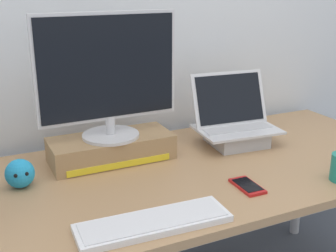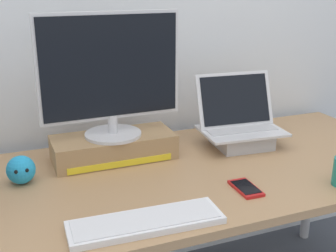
{
  "view_description": "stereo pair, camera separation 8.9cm",
  "coord_description": "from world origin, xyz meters",
  "px_view_note": "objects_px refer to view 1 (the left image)",
  "views": [
    {
      "loc": [
        -0.63,
        -1.33,
        1.39
      ],
      "look_at": [
        0.0,
        0.0,
        0.9
      ],
      "focal_mm": 46.99,
      "sensor_mm": 36.0,
      "label": 1
    },
    {
      "loc": [
        -0.55,
        -1.37,
        1.39
      ],
      "look_at": [
        0.0,
        0.0,
        0.9
      ],
      "focal_mm": 46.99,
      "sensor_mm": 36.0,
      "label": 2
    }
  ],
  "objects_px": {
    "external_keyboard": "(154,223)",
    "cell_phone": "(247,186)",
    "plush_toy": "(20,173)",
    "toner_box_yellow": "(111,148)",
    "desktop_monitor": "(108,76)",
    "open_laptop": "(235,129)"
  },
  "relations": [
    {
      "from": "plush_toy",
      "to": "desktop_monitor",
      "type": "bearing_deg",
      "value": 14.69
    },
    {
      "from": "cell_phone",
      "to": "toner_box_yellow",
      "type": "bearing_deg",
      "value": 130.06
    },
    {
      "from": "desktop_monitor",
      "to": "cell_phone",
      "type": "bearing_deg",
      "value": -52.73
    },
    {
      "from": "external_keyboard",
      "to": "open_laptop",
      "type": "bearing_deg",
      "value": 41.27
    },
    {
      "from": "open_laptop",
      "to": "plush_toy",
      "type": "height_order",
      "value": "open_laptop"
    },
    {
      "from": "cell_phone",
      "to": "desktop_monitor",
      "type": "bearing_deg",
      "value": 130.13
    },
    {
      "from": "toner_box_yellow",
      "to": "desktop_monitor",
      "type": "bearing_deg",
      "value": -88.41
    },
    {
      "from": "external_keyboard",
      "to": "toner_box_yellow",
      "type": "bearing_deg",
      "value": 87.56
    },
    {
      "from": "external_keyboard",
      "to": "cell_phone",
      "type": "height_order",
      "value": "external_keyboard"
    },
    {
      "from": "open_laptop",
      "to": "external_keyboard",
      "type": "height_order",
      "value": "open_laptop"
    },
    {
      "from": "external_keyboard",
      "to": "plush_toy",
      "type": "bearing_deg",
      "value": 128.69
    },
    {
      "from": "cell_phone",
      "to": "external_keyboard",
      "type": "bearing_deg",
      "value": -165.29
    },
    {
      "from": "desktop_monitor",
      "to": "open_laptop",
      "type": "xyz_separation_m",
      "value": [
        0.54,
        -0.05,
        -0.27
      ]
    },
    {
      "from": "cell_phone",
      "to": "plush_toy",
      "type": "distance_m",
      "value": 0.77
    },
    {
      "from": "desktop_monitor",
      "to": "cell_phone",
      "type": "height_order",
      "value": "desktop_monitor"
    },
    {
      "from": "open_laptop",
      "to": "cell_phone",
      "type": "height_order",
      "value": "open_laptop"
    },
    {
      "from": "toner_box_yellow",
      "to": "open_laptop",
      "type": "relative_size",
      "value": 1.32
    },
    {
      "from": "external_keyboard",
      "to": "cell_phone",
      "type": "relative_size",
      "value": 3.33
    },
    {
      "from": "external_keyboard",
      "to": "plush_toy",
      "type": "xyz_separation_m",
      "value": [
        -0.31,
        0.42,
        0.04
      ]
    },
    {
      "from": "toner_box_yellow",
      "to": "plush_toy",
      "type": "distance_m",
      "value": 0.37
    },
    {
      "from": "toner_box_yellow",
      "to": "cell_phone",
      "type": "relative_size",
      "value": 3.46
    },
    {
      "from": "external_keyboard",
      "to": "cell_phone",
      "type": "bearing_deg",
      "value": 15.75
    }
  ]
}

